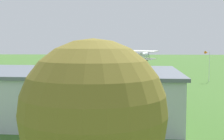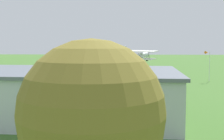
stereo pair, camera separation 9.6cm
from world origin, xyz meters
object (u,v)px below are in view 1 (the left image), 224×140
person_crossing_taxiway (7,87)px  hangar (53,93)px  biplane (136,57)px  tree_behind_hangar_left (93,113)px  person_watching_takeoff (152,88)px  person_beside_truck (61,88)px  windsock (207,55)px  person_by_parked_cars (121,91)px

person_crossing_taxiway → hangar: bearing=126.7°
biplane → person_crossing_taxiway: 24.53m
hangar → tree_behind_hangar_left: size_ratio=3.45×
hangar → person_watching_takeoff: hangar is taller
person_beside_truck → tree_behind_hangar_left: size_ratio=0.19×
person_watching_takeoff → windsock: windsock is taller
windsock → tree_behind_hangar_left: bearing=71.1°
person_by_parked_cars → person_crossing_taxiway: (20.99, -3.62, -0.05)m
person_crossing_taxiway → person_watching_takeoff: 26.53m
person_beside_truck → person_by_parked_cars: person_by_parked_cars is taller
person_watching_takeoff → tree_behind_hangar_left: bearing=82.0°
hangar → biplane: 23.58m
person_beside_truck → hangar: bearing=99.6°
biplane → person_watching_takeoff: bearing=140.8°
person_by_parked_cars → person_watching_takeoff: size_ratio=1.11×
biplane → tree_behind_hangar_left: bearing=86.1°
biplane → person_crossing_taxiway: bearing=7.5°
hangar → windsock: windsock is taller
person_crossing_taxiway → windsock: 44.25m
person_beside_truck → tree_behind_hangar_left: 40.97m
hangar → person_beside_truck: size_ratio=18.46×
person_watching_takeoff → person_by_parked_cars: bearing=38.7°
person_watching_takeoff → tree_behind_hangar_left: 41.48m
person_beside_truck → biplane: bearing=-164.2°
person_beside_truck → windsock: (-30.08, -17.89, 5.41)m
biplane → windsock: 21.87m
biplane → person_by_parked_cars: bearing=68.2°
biplane → person_by_parked_cars: (2.70, 6.73, -5.52)m
biplane → person_beside_truck: (13.37, 3.78, -5.55)m
biplane → person_by_parked_cars: 9.11m
biplane → person_watching_takeoff: 6.70m
biplane → hangar: bearing=63.3°
person_beside_truck → person_watching_takeoff: (-16.19, -1.48, -0.06)m
hangar → person_beside_truck: 17.39m
person_watching_takeoff → hangar: bearing=54.3°
person_beside_truck → windsock: windsock is taller
person_by_parked_cars → hangar: bearing=61.1°
person_beside_truck → windsock: size_ratio=0.23×
biplane → tree_behind_hangar_left: tree_behind_hangar_left is taller
person_crossing_taxiway → person_watching_takeoff: (-26.51, -0.81, -0.05)m
person_watching_takeoff → tree_behind_hangar_left: size_ratio=0.17×
person_crossing_taxiway → person_watching_takeoff: person_crossing_taxiway is taller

